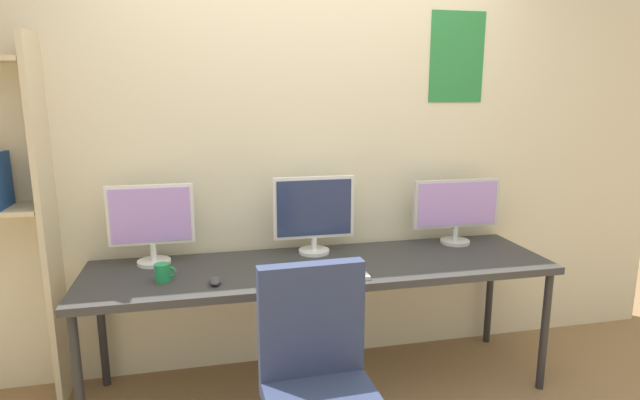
{
  "coord_description": "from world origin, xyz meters",
  "views": [
    {
      "loc": [
        -0.6,
        -2.03,
        1.67
      ],
      "look_at": [
        0.0,
        0.65,
        1.09
      ],
      "focal_mm": 28.97,
      "sensor_mm": 36.0,
      "label": 1
    }
  ],
  "objects_px": {
    "monitor_left": "(151,221)",
    "monitor_center": "(314,212)",
    "monitor_right": "(457,208)",
    "coffee_mug": "(163,273)",
    "computer_mouse": "(215,281)",
    "desk": "(322,272)",
    "keyboard_main": "(332,277)"
  },
  "relations": [
    {
      "from": "monitor_right",
      "to": "monitor_center",
      "type": "bearing_deg",
      "value": 180.0
    },
    {
      "from": "monitor_left",
      "to": "computer_mouse",
      "type": "height_order",
      "value": "monitor_left"
    },
    {
      "from": "monitor_left",
      "to": "monitor_center",
      "type": "xyz_separation_m",
      "value": [
        0.9,
        0.0,
        0.0
      ]
    },
    {
      "from": "monitor_right",
      "to": "coffee_mug",
      "type": "xyz_separation_m",
      "value": [
        -1.73,
        -0.29,
        -0.18
      ]
    },
    {
      "from": "computer_mouse",
      "to": "coffee_mug",
      "type": "distance_m",
      "value": 0.27
    },
    {
      "from": "monitor_left",
      "to": "coffee_mug",
      "type": "bearing_deg",
      "value": -76.77
    },
    {
      "from": "monitor_right",
      "to": "coffee_mug",
      "type": "distance_m",
      "value": 1.77
    },
    {
      "from": "computer_mouse",
      "to": "monitor_right",
      "type": "bearing_deg",
      "value": 14.83
    },
    {
      "from": "monitor_center",
      "to": "coffee_mug",
      "type": "xyz_separation_m",
      "value": [
        -0.83,
        -0.29,
        -0.2
      ]
    },
    {
      "from": "monitor_center",
      "to": "desk",
      "type": "bearing_deg",
      "value": -90.0
    },
    {
      "from": "monitor_center",
      "to": "monitor_right",
      "type": "relative_size",
      "value": 0.85
    },
    {
      "from": "monitor_center",
      "to": "computer_mouse",
      "type": "relative_size",
      "value": 4.93
    },
    {
      "from": "monitor_right",
      "to": "computer_mouse",
      "type": "relative_size",
      "value": 5.83
    },
    {
      "from": "desk",
      "to": "monitor_left",
      "type": "distance_m",
      "value": 0.97
    },
    {
      "from": "desk",
      "to": "monitor_left",
      "type": "bearing_deg",
      "value": 166.73
    },
    {
      "from": "computer_mouse",
      "to": "coffee_mug",
      "type": "bearing_deg",
      "value": 157.93
    },
    {
      "from": "monitor_left",
      "to": "coffee_mug",
      "type": "distance_m",
      "value": 0.36
    },
    {
      "from": "monitor_left",
      "to": "desk",
      "type": "bearing_deg",
      "value": -13.27
    },
    {
      "from": "desk",
      "to": "monitor_center",
      "type": "xyz_separation_m",
      "value": [
        0.0,
        0.21,
        0.29
      ]
    },
    {
      "from": "monitor_center",
      "to": "coffee_mug",
      "type": "height_order",
      "value": "monitor_center"
    },
    {
      "from": "desk",
      "to": "monitor_center",
      "type": "distance_m",
      "value": 0.36
    },
    {
      "from": "monitor_center",
      "to": "monitor_right",
      "type": "xyz_separation_m",
      "value": [
        0.9,
        -0.0,
        -0.02
      ]
    },
    {
      "from": "desk",
      "to": "keyboard_main",
      "type": "xyz_separation_m",
      "value": [
        0.0,
        -0.23,
        0.06
      ]
    },
    {
      "from": "desk",
      "to": "coffee_mug",
      "type": "xyz_separation_m",
      "value": [
        -0.83,
        -0.08,
        0.09
      ]
    },
    {
      "from": "monitor_left",
      "to": "monitor_center",
      "type": "height_order",
      "value": "monitor_center"
    },
    {
      "from": "desk",
      "to": "monitor_left",
      "type": "relative_size",
      "value": 5.58
    },
    {
      "from": "coffee_mug",
      "to": "monitor_right",
      "type": "bearing_deg",
      "value": 9.5
    },
    {
      "from": "monitor_left",
      "to": "monitor_right",
      "type": "relative_size",
      "value": 0.81
    },
    {
      "from": "keyboard_main",
      "to": "coffee_mug",
      "type": "height_order",
      "value": "coffee_mug"
    },
    {
      "from": "desk",
      "to": "coffee_mug",
      "type": "distance_m",
      "value": 0.84
    },
    {
      "from": "desk",
      "to": "computer_mouse",
      "type": "xyz_separation_m",
      "value": [
        -0.58,
        -0.18,
        0.06
      ]
    },
    {
      "from": "computer_mouse",
      "to": "monitor_left",
      "type": "bearing_deg",
      "value": 129.22
    }
  ]
}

